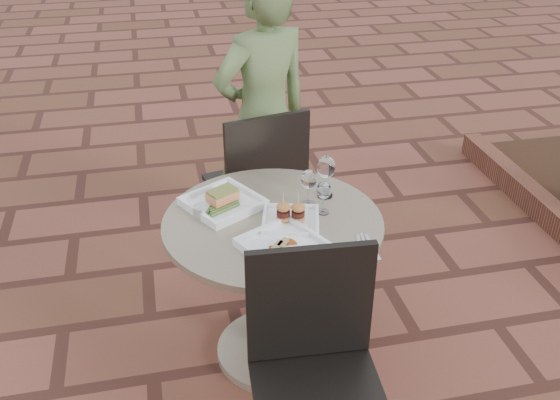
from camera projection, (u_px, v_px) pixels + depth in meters
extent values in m
plane|color=brown|center=(334.00, 349.00, 2.92)|extent=(60.00, 60.00, 0.00)
cylinder|color=gray|center=(274.00, 349.00, 2.89)|extent=(0.52, 0.52, 0.04)
cylinder|color=gray|center=(273.00, 293.00, 2.72)|extent=(0.08, 0.08, 0.70)
cylinder|color=gray|center=(273.00, 223.00, 2.54)|extent=(0.90, 0.90, 0.03)
cube|color=black|center=(254.00, 186.00, 3.35)|extent=(0.52, 0.52, 0.03)
cube|color=black|center=(268.00, 160.00, 3.06)|extent=(0.44, 0.12, 0.46)
cylinder|color=black|center=(272.00, 199.00, 3.68)|extent=(0.02, 0.02, 0.44)
cylinder|color=black|center=(211.00, 213.00, 3.54)|extent=(0.02, 0.02, 0.44)
cylinder|color=black|center=(300.00, 232.00, 3.38)|extent=(0.02, 0.02, 0.44)
cylinder|color=black|center=(234.00, 248.00, 3.25)|extent=(0.02, 0.02, 0.44)
cube|color=black|center=(319.00, 399.00, 2.09)|extent=(0.47, 0.47, 0.03)
cube|color=black|center=(310.00, 303.00, 2.13)|extent=(0.44, 0.06, 0.46)
cylinder|color=black|center=(356.00, 397.00, 2.39)|extent=(0.02, 0.02, 0.44)
imported|color=#526839|center=(263.00, 119.00, 3.29)|extent=(0.67, 0.56, 1.57)
cube|color=white|center=(223.00, 204.00, 2.62)|extent=(0.38, 0.38, 0.01)
cube|color=#EB8B53|center=(223.00, 196.00, 2.60)|extent=(0.15, 0.13, 0.04)
cube|color=#60662E|center=(222.00, 191.00, 2.59)|extent=(0.14, 0.12, 0.01)
cube|color=white|center=(291.00, 222.00, 2.50)|extent=(0.28, 0.28, 0.01)
cube|color=white|center=(283.00, 247.00, 2.35)|extent=(0.37, 0.37, 0.01)
ellipsoid|color=#C95263|center=(275.00, 255.00, 2.28)|extent=(0.05, 0.04, 0.02)
cylinder|color=white|center=(323.00, 212.00, 2.58)|extent=(0.05, 0.05, 0.00)
cylinder|color=white|center=(323.00, 205.00, 2.56)|extent=(0.01, 0.01, 0.06)
ellipsoid|color=white|center=(324.00, 190.00, 2.53)|extent=(0.06, 0.06, 0.08)
cylinder|color=white|center=(324.00, 191.00, 2.53)|extent=(0.05, 0.05, 0.03)
cylinder|color=white|center=(308.00, 204.00, 2.64)|extent=(0.06, 0.06, 0.00)
cylinder|color=white|center=(308.00, 196.00, 2.62)|extent=(0.01, 0.01, 0.07)
ellipsoid|color=white|center=(309.00, 179.00, 2.58)|extent=(0.07, 0.07, 0.09)
cylinder|color=white|center=(325.00, 195.00, 2.70)|extent=(0.07, 0.07, 0.00)
cylinder|color=white|center=(325.00, 186.00, 2.68)|extent=(0.01, 0.01, 0.08)
ellipsoid|color=white|center=(326.00, 167.00, 2.63)|extent=(0.08, 0.08, 0.10)
cylinder|color=silver|center=(201.00, 211.00, 2.54)|extent=(0.09, 0.09, 0.05)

